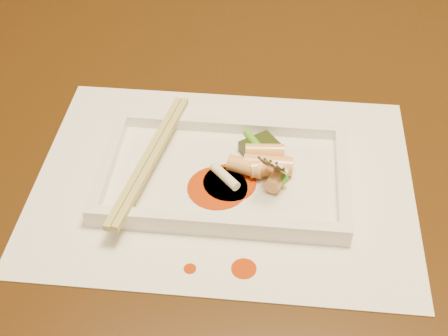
# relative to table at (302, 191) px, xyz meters

# --- Properties ---
(table) EXTENTS (1.40, 0.90, 0.75)m
(table) POSITION_rel_table_xyz_m (0.00, 0.00, 0.00)
(table) COLOR black
(table) RESTS_ON ground
(placemat) EXTENTS (0.40, 0.30, 0.00)m
(placemat) POSITION_rel_table_xyz_m (-0.09, -0.09, 0.10)
(placemat) COLOR white
(placemat) RESTS_ON table
(sauce_splatter_a) EXTENTS (0.02, 0.02, 0.00)m
(sauce_splatter_a) POSITION_rel_table_xyz_m (-0.06, -0.21, 0.10)
(sauce_splatter_a) COLOR #AF3105
(sauce_splatter_a) RESTS_ON placemat
(sauce_splatter_b) EXTENTS (0.01, 0.01, 0.00)m
(sauce_splatter_b) POSITION_rel_table_xyz_m (-0.11, -0.21, 0.10)
(sauce_splatter_b) COLOR #AF3105
(sauce_splatter_b) RESTS_ON placemat
(plate_base) EXTENTS (0.26, 0.16, 0.01)m
(plate_base) POSITION_rel_table_xyz_m (-0.09, -0.09, 0.11)
(plate_base) COLOR white
(plate_base) RESTS_ON placemat
(plate_rim_far) EXTENTS (0.26, 0.01, 0.01)m
(plate_rim_far) POSITION_rel_table_xyz_m (-0.09, -0.02, 0.12)
(plate_rim_far) COLOR white
(plate_rim_far) RESTS_ON plate_base
(plate_rim_near) EXTENTS (0.26, 0.01, 0.01)m
(plate_rim_near) POSITION_rel_table_xyz_m (-0.09, -0.17, 0.12)
(plate_rim_near) COLOR white
(plate_rim_near) RESTS_ON plate_base
(plate_rim_left) EXTENTS (0.01, 0.14, 0.01)m
(plate_rim_left) POSITION_rel_table_xyz_m (-0.22, -0.09, 0.12)
(plate_rim_left) COLOR white
(plate_rim_left) RESTS_ON plate_base
(plate_rim_right) EXTENTS (0.01, 0.14, 0.01)m
(plate_rim_right) POSITION_rel_table_xyz_m (0.03, -0.09, 0.12)
(plate_rim_right) COLOR white
(plate_rim_right) RESTS_ON plate_base
(veg_piece) EXTENTS (0.05, 0.05, 0.01)m
(veg_piece) POSITION_rel_table_xyz_m (-0.06, -0.05, 0.12)
(veg_piece) COLOR black
(veg_piece) RESTS_ON plate_base
(scallion_white) EXTENTS (0.03, 0.04, 0.01)m
(scallion_white) POSITION_rel_table_xyz_m (-0.09, -0.11, 0.12)
(scallion_white) COLOR #EAEACC
(scallion_white) RESTS_ON plate_base
(scallion_green) EXTENTS (0.05, 0.08, 0.01)m
(scallion_green) POSITION_rel_table_xyz_m (-0.05, -0.07, 0.12)
(scallion_green) COLOR #3D8E16
(scallion_green) RESTS_ON plate_base
(chopstick_a) EXTENTS (0.04, 0.20, 0.01)m
(chopstick_a) POSITION_rel_table_xyz_m (-0.17, -0.09, 0.13)
(chopstick_a) COLOR tan
(chopstick_a) RESTS_ON plate_rim_near
(chopstick_b) EXTENTS (0.04, 0.20, 0.01)m
(chopstick_b) POSITION_rel_table_xyz_m (-0.17, -0.09, 0.13)
(chopstick_b) COLOR tan
(chopstick_b) RESTS_ON plate_rim_near
(fork) EXTENTS (0.09, 0.10, 0.14)m
(fork) POSITION_rel_table_xyz_m (-0.02, -0.07, 0.18)
(fork) COLOR silver
(fork) RESTS_ON plate_base
(sauce_blob_0) EXTENTS (0.06, 0.06, 0.00)m
(sauce_blob_0) POSITION_rel_table_xyz_m (-0.08, -0.10, 0.11)
(sauce_blob_0) COLOR #AF3105
(sauce_blob_0) RESTS_ON plate_base
(sauce_blob_1) EXTENTS (0.06, 0.06, 0.00)m
(sauce_blob_1) POSITION_rel_table_xyz_m (-0.10, -0.11, 0.11)
(sauce_blob_1) COLOR #AF3105
(sauce_blob_1) RESTS_ON plate_base
(rice_cake_0) EXTENTS (0.05, 0.03, 0.02)m
(rice_cake_0) POSITION_rel_table_xyz_m (-0.04, -0.09, 0.12)
(rice_cake_0) COLOR #F4C372
(rice_cake_0) RESTS_ON plate_base
(rice_cake_1) EXTENTS (0.04, 0.03, 0.02)m
(rice_cake_1) POSITION_rel_table_xyz_m (-0.07, -0.09, 0.12)
(rice_cake_1) COLOR #F4C372
(rice_cake_1) RESTS_ON plate_base
(rice_cake_2) EXTENTS (0.04, 0.02, 0.02)m
(rice_cake_2) POSITION_rel_table_xyz_m (-0.05, -0.07, 0.13)
(rice_cake_2) COLOR #F4C372
(rice_cake_2) RESTS_ON plate_base
(rice_cake_3) EXTENTS (0.03, 0.05, 0.02)m
(rice_cake_3) POSITION_rel_table_xyz_m (-0.03, -0.10, 0.12)
(rice_cake_3) COLOR #F4C372
(rice_cake_3) RESTS_ON plate_base
(rice_cake_4) EXTENTS (0.05, 0.02, 0.02)m
(rice_cake_4) POSITION_rel_table_xyz_m (-0.05, -0.08, 0.12)
(rice_cake_4) COLOR #F4C372
(rice_cake_4) RESTS_ON plate_base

